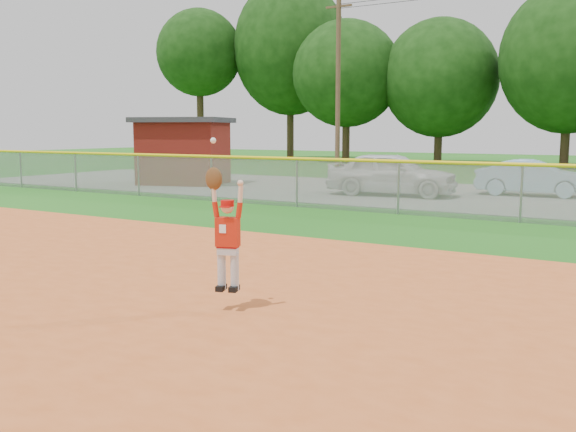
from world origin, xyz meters
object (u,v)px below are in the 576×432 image
object	(u,v)px
utility_shed	(184,151)
ballplayer	(226,230)
car_white_a	(392,174)
car_blue	(533,178)

from	to	relation	value
utility_shed	ballplayer	size ratio (longest dim) A/B	2.35
car_white_a	ballplayer	bearing A→B (deg)	-173.29
car_blue	utility_shed	bearing A→B (deg)	96.72
ballplayer	utility_shed	bearing A→B (deg)	131.81
car_white_a	utility_shed	size ratio (longest dim) A/B	1.00
utility_shed	car_white_a	bearing A→B (deg)	-0.08
car_blue	utility_shed	size ratio (longest dim) A/B	0.84
car_white_a	car_blue	distance (m)	5.06
car_white_a	ballplayer	world-z (taller)	ballplayer
car_blue	ballplayer	distance (m)	17.69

